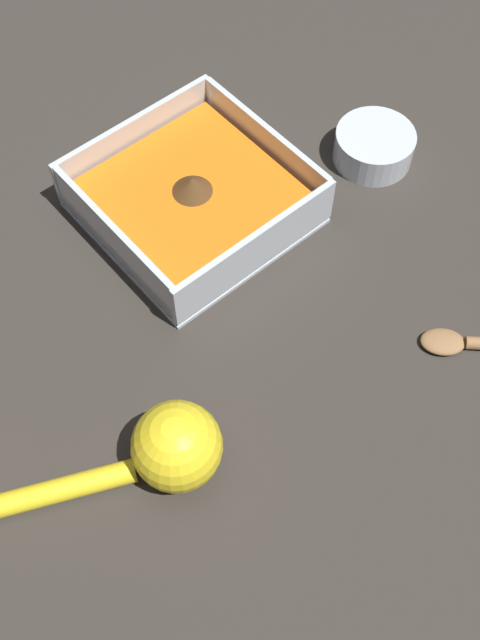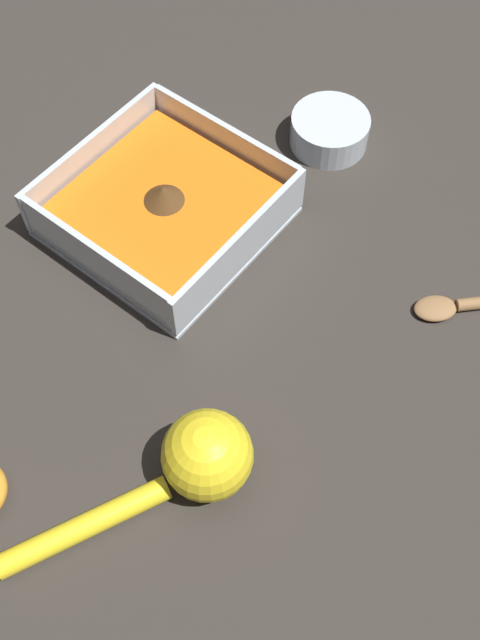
{
  "view_description": "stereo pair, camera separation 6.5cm",
  "coord_description": "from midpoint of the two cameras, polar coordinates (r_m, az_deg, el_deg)",
  "views": [
    {
      "loc": [
        -0.28,
        -0.37,
        0.59
      ],
      "look_at": [
        -0.06,
        -0.12,
        0.03
      ],
      "focal_mm": 42.0,
      "sensor_mm": 36.0,
      "label": 1
    },
    {
      "loc": [
        -0.32,
        -0.33,
        0.59
      ],
      "look_at": [
        -0.06,
        -0.12,
        0.03
      ],
      "focal_mm": 42.0,
      "sensor_mm": 36.0,
      "label": 2
    }
  ],
  "objects": [
    {
      "name": "ground_plane",
      "position": [
        0.75,
        -6.93,
        6.46
      ],
      "size": [
        4.0,
        4.0,
        0.0
      ],
      "primitive_type": "plane",
      "color": "#332D28"
    },
    {
      "name": "square_dish",
      "position": [
        0.74,
        -8.18,
        8.17
      ],
      "size": [
        0.19,
        0.19,
        0.06
      ],
      "color": "silver",
      "rests_on": "ground_plane"
    },
    {
      "name": "spice_bowl",
      "position": [
        0.81,
        4.5,
        13.98
      ],
      "size": [
        0.08,
        0.08,
        0.03
      ],
      "color": "silver",
      "rests_on": "ground_plane"
    },
    {
      "name": "lemon_squeezer",
      "position": [
        0.6,
        -6.82,
        -11.09
      ],
      "size": [
        0.2,
        0.12,
        0.07
      ],
      "rotation": [
        0.0,
        0.0,
        5.85
      ],
      "color": "yellow",
      "rests_on": "ground_plane"
    }
  ]
}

